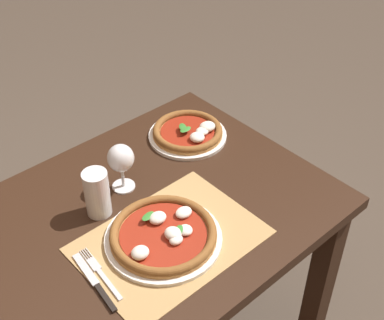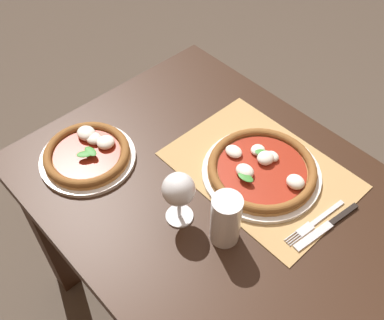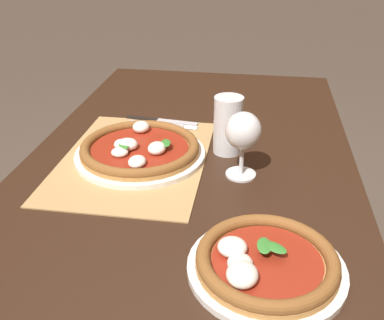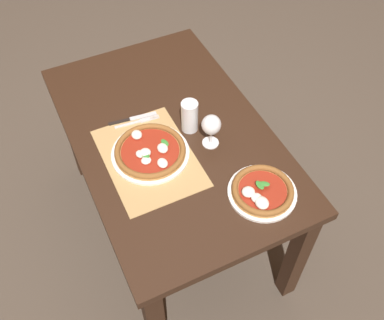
# 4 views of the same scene
# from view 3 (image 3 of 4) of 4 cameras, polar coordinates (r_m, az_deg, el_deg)

# --- Properties ---
(dining_table) EXTENTS (1.28, 0.80, 0.74)m
(dining_table) POSITION_cam_3_polar(r_m,az_deg,el_deg) (1.22, 0.20, -3.08)
(dining_table) COLOR black
(dining_table) RESTS_ON ground
(paper_placemat) EXTENTS (0.48, 0.35, 0.00)m
(paper_placemat) POSITION_cam_3_polar(r_m,az_deg,el_deg) (1.11, -7.33, 0.15)
(paper_placemat) COLOR #A88451
(paper_placemat) RESTS_ON dining_table
(pizza_near) EXTENTS (0.32, 0.32, 0.05)m
(pizza_near) POSITION_cam_3_polar(r_m,az_deg,el_deg) (1.11, -6.65, 1.37)
(pizza_near) COLOR silver
(pizza_near) RESTS_ON paper_placemat
(pizza_far) EXTENTS (0.27, 0.27, 0.05)m
(pizza_far) POSITION_cam_3_polar(r_m,az_deg,el_deg) (0.77, 9.24, -12.71)
(pizza_far) COLOR silver
(pizza_far) RESTS_ON dining_table
(wine_glass) EXTENTS (0.08, 0.08, 0.16)m
(wine_glass) POSITION_cam_3_polar(r_m,az_deg,el_deg) (0.99, 6.51, 3.35)
(wine_glass) COLOR silver
(wine_glass) RESTS_ON dining_table
(pint_glass) EXTENTS (0.07, 0.07, 0.15)m
(pint_glass) POSITION_cam_3_polar(r_m,az_deg,el_deg) (1.11, 4.59, 4.30)
(pint_glass) COLOR silver
(pint_glass) RESTS_ON dining_table
(fork) EXTENTS (0.04, 0.20, 0.00)m
(fork) POSITION_cam_3_polar(r_m,az_deg,el_deg) (1.28, -3.62, 4.50)
(fork) COLOR #B7B7BC
(fork) RESTS_ON paper_placemat
(knife) EXTENTS (0.04, 0.22, 0.01)m
(knife) POSITION_cam_3_polar(r_m,az_deg,el_deg) (1.31, -3.85, 5.00)
(knife) COLOR black
(knife) RESTS_ON paper_placemat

